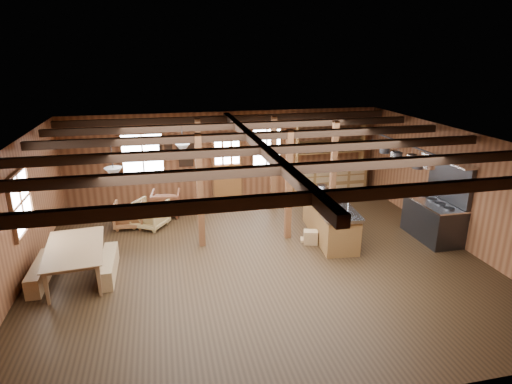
% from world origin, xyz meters
% --- Properties ---
extents(room, '(10.04, 9.04, 2.84)m').
position_xyz_m(room, '(0.00, 0.00, 1.40)').
color(room, black).
rests_on(room, ground).
extents(ceiling_joists, '(9.80, 8.82, 0.18)m').
position_xyz_m(ceiling_joists, '(0.00, 0.18, 2.68)').
color(ceiling_joists, black).
rests_on(ceiling_joists, ceiling).
extents(timber_posts, '(3.95, 2.35, 2.80)m').
position_xyz_m(timber_posts, '(0.52, 2.08, 1.40)').
color(timber_posts, '#492A14').
rests_on(timber_posts, floor).
extents(back_door, '(1.02, 0.08, 2.15)m').
position_xyz_m(back_door, '(0.00, 4.45, 0.88)').
color(back_door, brown).
rests_on(back_door, floor).
extents(window_back_left, '(1.32, 0.06, 1.32)m').
position_xyz_m(window_back_left, '(-2.60, 4.46, 1.60)').
color(window_back_left, white).
rests_on(window_back_left, wall_back).
extents(window_back_right, '(1.02, 0.06, 1.32)m').
position_xyz_m(window_back_right, '(1.30, 4.46, 1.60)').
color(window_back_right, white).
rests_on(window_back_right, wall_back).
extents(window_left, '(0.14, 1.24, 1.32)m').
position_xyz_m(window_left, '(-4.96, 0.50, 1.60)').
color(window_left, white).
rests_on(window_left, wall_back).
extents(notice_boards, '(1.08, 0.03, 0.90)m').
position_xyz_m(notice_boards, '(-1.50, 4.46, 1.64)').
color(notice_boards, beige).
rests_on(notice_boards, wall_back).
extents(back_counter, '(2.55, 0.60, 2.45)m').
position_xyz_m(back_counter, '(3.40, 4.20, 0.60)').
color(back_counter, brown).
rests_on(back_counter, floor).
extents(pendant_lamps, '(1.86, 2.36, 0.66)m').
position_xyz_m(pendant_lamps, '(-2.25, 1.00, 2.25)').
color(pendant_lamps, '#2F2F32').
rests_on(pendant_lamps, ceiling).
extents(pot_rack, '(0.39, 3.00, 0.45)m').
position_xyz_m(pot_rack, '(3.48, 0.33, 2.26)').
color(pot_rack, '#2F2F32').
rests_on(pot_rack, ceiling).
extents(kitchen_island, '(1.10, 2.57, 1.20)m').
position_xyz_m(kitchen_island, '(2.05, 0.78, 0.48)').
color(kitchen_island, brown).
rests_on(kitchen_island, floor).
extents(step_stool, '(0.44, 0.37, 0.34)m').
position_xyz_m(step_stool, '(1.45, 0.50, 0.17)').
color(step_stool, olive).
rests_on(step_stool, floor).
extents(commercial_range, '(0.86, 1.68, 2.07)m').
position_xyz_m(commercial_range, '(4.65, 0.14, 0.66)').
color(commercial_range, '#2F2F32').
rests_on(commercial_range, floor).
extents(dining_table, '(1.33, 2.13, 0.71)m').
position_xyz_m(dining_table, '(-3.90, -0.02, 0.36)').
color(dining_table, brown).
rests_on(dining_table, floor).
extents(bench_wall, '(0.28, 1.50, 0.41)m').
position_xyz_m(bench_wall, '(-4.65, -0.02, 0.21)').
color(bench_wall, olive).
rests_on(bench_wall, floor).
extents(bench_aisle, '(0.29, 1.52, 0.42)m').
position_xyz_m(bench_aisle, '(-3.30, -0.02, 0.21)').
color(bench_aisle, olive).
rests_on(bench_aisle, floor).
extents(armchair_a, '(0.81, 0.83, 0.72)m').
position_xyz_m(armchair_a, '(-3.01, 2.62, 0.36)').
color(armchair_a, brown).
rests_on(armchair_a, floor).
extents(armchair_b, '(0.88, 0.90, 0.74)m').
position_xyz_m(armchair_b, '(-2.00, 3.26, 0.37)').
color(armchair_b, brown).
rests_on(armchair_b, floor).
extents(armchair_c, '(1.13, 1.14, 0.76)m').
position_xyz_m(armchair_c, '(-2.45, 2.48, 0.38)').
color(armchair_c, olive).
rests_on(armchair_c, floor).
extents(counter_pot, '(0.27, 0.27, 0.16)m').
position_xyz_m(counter_pot, '(2.18, 1.75, 1.02)').
color(counter_pot, silver).
rests_on(counter_pot, kitchen_island).
extents(bowl, '(0.30, 0.30, 0.07)m').
position_xyz_m(bowl, '(1.90, 1.16, 0.97)').
color(bowl, silver).
rests_on(bowl, kitchen_island).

